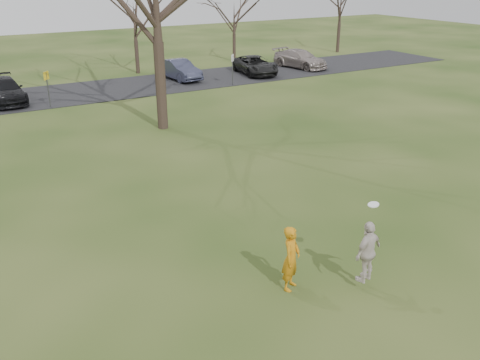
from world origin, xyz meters
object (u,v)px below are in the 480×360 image
Objects in this scene: player_defender at (291,258)px; car_7 at (300,59)px; car_3 at (4,90)px; car_5 at (179,70)px; catching_play at (368,251)px; car_6 at (255,65)px.

player_defender is 0.36× the size of car_7.
car_3 is 21.90m from car_7.
player_defender reaches higher than car_3.
catching_play is at bearing -110.00° from car_5.
car_5 is 0.89× the size of car_6.
car_3 is at bearing 63.01° from player_defender.
car_5 is 10.23m from car_7.
car_5 is 26.95m from catching_play.
car_3 is at bearing 179.16° from car_5.
catching_play is (-6.72, -26.10, 0.31)m from car_5.
player_defender is 30.81m from car_7.
player_defender is 0.35× the size of car_3.
car_6 is 4.53m from car_7.
catching_play is (4.96, -25.13, 0.30)m from car_3.
player_defender is 0.36× the size of car_6.
car_5 is at bearing 178.89° from car_6.
car_5 is (11.68, 0.96, -0.01)m from car_3.
catching_play is at bearing -65.15° from player_defender.
car_7 is (4.51, 0.46, 0.04)m from car_6.
car_5 is 5.79m from car_6.
car_3 is 1.15× the size of car_5.
car_7 is (10.21, -0.55, -0.00)m from car_5.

